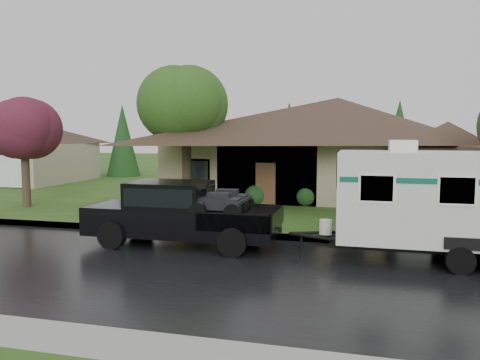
% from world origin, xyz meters
% --- Properties ---
extents(ground, '(140.00, 140.00, 0.00)m').
position_xyz_m(ground, '(0.00, 0.00, 0.00)').
color(ground, '#294B17').
rests_on(ground, ground).
extents(road, '(140.00, 8.00, 0.01)m').
position_xyz_m(road, '(0.00, -2.00, 0.01)').
color(road, black).
rests_on(road, ground).
extents(curb, '(140.00, 0.50, 0.15)m').
position_xyz_m(curb, '(0.00, 2.25, 0.07)').
color(curb, gray).
rests_on(curb, ground).
extents(lawn, '(140.00, 26.00, 0.15)m').
position_xyz_m(lawn, '(0.00, 15.00, 0.07)').
color(lawn, '#294B17').
rests_on(lawn, ground).
extents(house_main, '(19.44, 10.80, 6.90)m').
position_xyz_m(house_main, '(2.29, 13.84, 3.59)').
color(house_main, tan).
rests_on(house_main, lawn).
extents(house_far, '(10.80, 8.64, 5.80)m').
position_xyz_m(house_far, '(-21.78, 15.85, 2.97)').
color(house_far, tan).
rests_on(house_far, lawn).
extents(tree_left_green, '(4.20, 4.20, 6.96)m').
position_xyz_m(tree_left_green, '(-5.02, 8.00, 4.98)').
color(tree_left_green, '#382B1E').
rests_on(tree_left_green, lawn).
extents(tree_red, '(3.26, 3.26, 5.40)m').
position_xyz_m(tree_red, '(-12.32, 5.51, 3.89)').
color(tree_red, '#382B1E').
rests_on(tree_red, lawn).
extents(shrub_row, '(13.60, 1.00, 1.00)m').
position_xyz_m(shrub_row, '(2.00, 9.30, 0.65)').
color(shrub_row, '#143814').
rests_on(shrub_row, lawn).
extents(pickup_truck, '(6.30, 2.39, 2.10)m').
position_xyz_m(pickup_truck, '(-2.48, 0.56, 1.13)').
color(pickup_truck, black).
rests_on(pickup_truck, ground).
extents(travel_trailer, '(7.77, 2.73, 3.49)m').
position_xyz_m(travel_trailer, '(6.33, 0.56, 1.85)').
color(travel_trailer, silver).
rests_on(travel_trailer, ground).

